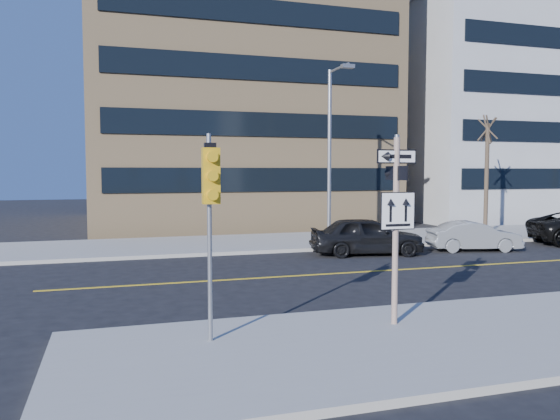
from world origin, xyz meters
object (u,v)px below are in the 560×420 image
object	(u,v)px
parked_car_a	(367,236)
street_tree_west	(488,132)
traffic_signal	(211,193)
streetlight_a	(331,143)
parked_car_b	(474,236)
sign_pole	(396,218)

from	to	relation	value
parked_car_a	street_tree_west	xyz separation A→B (m)	(8.75, 3.79, 4.73)
traffic_signal	parked_car_a	xyz separation A→B (m)	(8.25, 10.17, -2.24)
street_tree_west	traffic_signal	bearing A→B (deg)	-140.61
parked_car_a	streetlight_a	world-z (taller)	streetlight_a
parked_car_a	streetlight_a	distance (m)	5.13
traffic_signal	streetlight_a	xyz separation A→B (m)	(8.00, 13.42, 1.73)
parked_car_a	street_tree_west	size ratio (longest dim) A/B	0.73
parked_car_a	streetlight_a	xyz separation A→B (m)	(-0.25, 3.24, 3.96)
parked_car_a	parked_car_b	world-z (taller)	parked_car_a
parked_car_b	street_tree_west	bearing A→B (deg)	-29.23
sign_pole	traffic_signal	size ratio (longest dim) A/B	1.02
parked_car_b	streetlight_a	distance (m)	7.55
parked_car_a	street_tree_west	world-z (taller)	street_tree_west
parked_car_b	traffic_signal	bearing A→B (deg)	139.85
sign_pole	parked_car_a	xyz separation A→B (m)	(4.25, 10.03, -1.65)
traffic_signal	street_tree_west	distance (m)	22.14
traffic_signal	parked_car_b	world-z (taller)	traffic_signal
sign_pole	streetlight_a	bearing A→B (deg)	73.23
traffic_signal	street_tree_west	xyz separation A→B (m)	(17.00, 13.96, 2.50)
sign_pole	traffic_signal	bearing A→B (deg)	-177.89
street_tree_west	streetlight_a	bearing A→B (deg)	-176.55
parked_car_b	streetlight_a	world-z (taller)	streetlight_a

